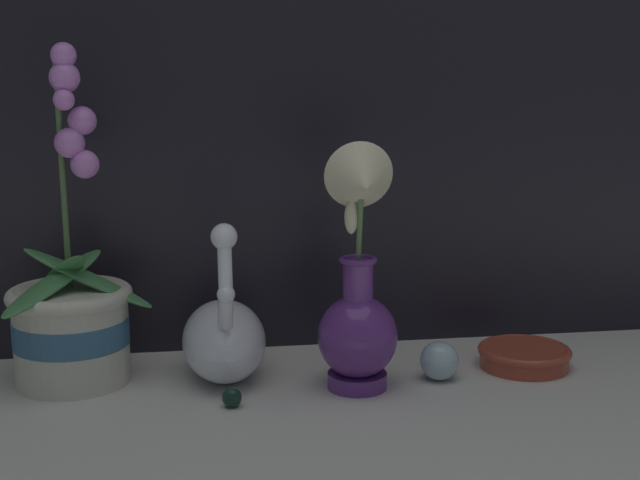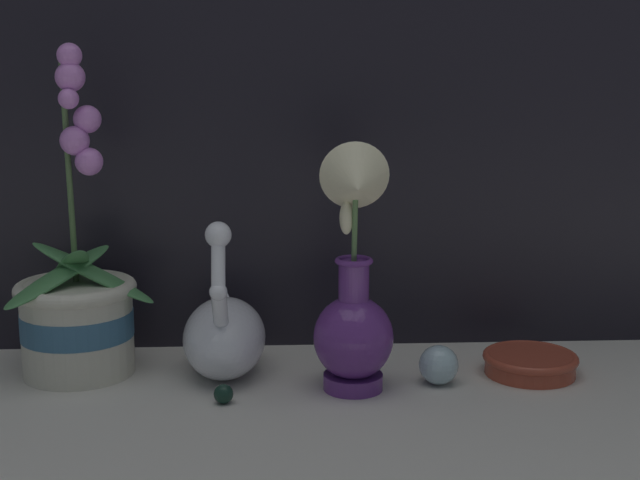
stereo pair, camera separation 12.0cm
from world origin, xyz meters
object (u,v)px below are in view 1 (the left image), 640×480
swan_figurine (224,336)px  blue_vase (359,301)px  orchid_potted_plant (71,315)px  amber_dish (524,355)px  glass_sphere (439,361)px

swan_figurine → blue_vase: 0.20m
orchid_potted_plant → swan_figurine: bearing=-3.8°
amber_dish → blue_vase: bearing=-168.4°
swan_figurine → blue_vase: blue_vase is taller
orchid_potted_plant → glass_sphere: bearing=-7.8°
glass_sphere → amber_dish: (0.13, 0.03, -0.01)m
amber_dish → swan_figurine: bearing=177.1°
orchid_potted_plant → blue_vase: size_ratio=1.37×
swan_figurine → blue_vase: size_ratio=0.70×
amber_dish → glass_sphere: bearing=-166.6°
swan_figurine → amber_dish: size_ratio=1.74×
blue_vase → glass_sphere: 0.15m
swan_figurine → glass_sphere: bearing=-10.5°
glass_sphere → amber_dish: bearing=13.4°
orchid_potted_plant → amber_dish: orchid_potted_plant is taller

